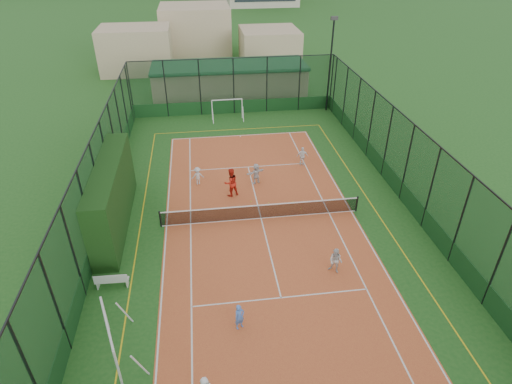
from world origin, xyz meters
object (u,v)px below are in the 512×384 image
(white_bench, at_px, (112,280))
(child_far_back, at_px, (256,174))
(coach, at_px, (231,182))
(child_far_left, at_px, (198,176))
(futsal_goal_far, at_px, (227,109))
(futsal_goal_near, at_px, (111,339))
(child_near_mid, at_px, (239,317))
(child_far_right, at_px, (302,156))
(floodlight_ne, at_px, (330,66))
(clubhouse, at_px, (229,80))
(child_near_right, at_px, (336,261))

(white_bench, xyz_separation_m, child_far_back, (8.07, 8.72, 0.28))
(child_far_back, bearing_deg, coach, 11.49)
(child_far_back, bearing_deg, child_far_left, -30.75)
(child_far_back, bearing_deg, futsal_goal_far, -110.15)
(coach, bearing_deg, futsal_goal_near, 39.93)
(white_bench, bearing_deg, child_far_back, 49.04)
(child_near_mid, distance_m, child_far_left, 12.43)
(coach, bearing_deg, child_far_back, -167.00)
(futsal_goal_far, xyz_separation_m, child_far_right, (4.63, -9.47, -0.18))
(floodlight_ne, distance_m, coach, 17.40)
(clubhouse, bearing_deg, child_near_mid, -93.97)
(futsal_goal_far, relative_size, child_near_right, 1.99)
(futsal_goal_near, distance_m, child_near_mid, 5.16)
(coach, bearing_deg, child_far_right, -171.43)
(futsal_goal_near, xyz_separation_m, child_far_left, (3.58, 13.07, -0.33))
(child_near_mid, bearing_deg, child_far_left, 68.49)
(floodlight_ne, height_order, child_far_right, floodlight_ne)
(futsal_goal_near, relative_size, futsal_goal_far, 1.08)
(clubhouse, xyz_separation_m, child_far_back, (0.27, -17.88, -0.85))
(futsal_goal_far, bearing_deg, child_far_back, -86.47)
(child_near_right, distance_m, coach, 9.00)
(floodlight_ne, relative_size, futsal_goal_far, 3.00)
(child_far_right, bearing_deg, coach, 36.24)
(child_near_mid, distance_m, coach, 10.66)
(clubhouse, relative_size, child_far_left, 12.27)
(coach, bearing_deg, floodlight_ne, -149.88)
(child_near_mid, bearing_deg, futsal_goal_far, 58.27)
(child_near_right, xyz_separation_m, coach, (-4.47, 7.81, 0.25))
(futsal_goal_far, xyz_separation_m, child_near_right, (3.70, -20.68, -0.19))
(clubhouse, relative_size, child_far_right, 10.90)
(futsal_goal_far, distance_m, child_near_right, 21.01)
(floodlight_ne, distance_m, child_near_mid, 26.89)
(clubhouse, height_order, futsal_goal_far, clubhouse)
(futsal_goal_near, xyz_separation_m, child_far_back, (7.43, 12.69, -0.23))
(child_far_right, bearing_deg, child_near_mid, 71.05)
(child_far_left, height_order, child_far_back, child_far_back)
(clubhouse, distance_m, child_near_mid, 29.93)
(child_far_right, bearing_deg, clubhouse, -72.16)
(floodlight_ne, xyz_separation_m, futsal_goal_far, (-9.34, -0.93, -3.24))
(futsal_goal_near, bearing_deg, child_far_back, -48.59)
(child_near_right, height_order, child_far_left, child_near_right)
(white_bench, height_order, child_near_right, child_near_right)
(futsal_goal_near, bearing_deg, futsal_goal_far, -33.08)
(child_far_left, bearing_deg, child_near_right, 115.19)
(child_near_right, xyz_separation_m, child_far_left, (-6.54, 9.51, -0.07))
(child_near_mid, bearing_deg, futsal_goal_near, 159.66)
(white_bench, distance_m, futsal_goal_far, 21.47)
(child_far_left, distance_m, child_far_right, 7.66)
(child_far_right, bearing_deg, floodlight_ne, -110.36)
(floodlight_ne, relative_size, clubhouse, 0.54)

